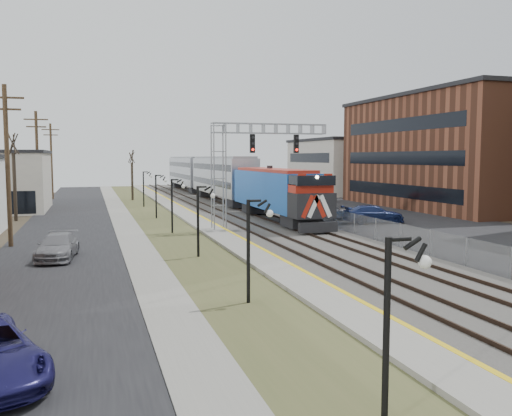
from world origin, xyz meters
name	(u,v)px	position (x,y,z in m)	size (l,w,h in m)	color
ground	(480,371)	(0.00, 0.00, 0.00)	(160.00, 160.00, 0.00)	#473D2D
street_west	(68,226)	(-11.50, 35.00, 0.02)	(7.00, 120.00, 0.04)	black
sidewalk	(125,223)	(-7.00, 35.00, 0.04)	(2.00, 120.00, 0.08)	gray
grass_median	(161,222)	(-4.00, 35.00, 0.03)	(4.00, 120.00, 0.06)	#484D29
platform	(195,220)	(-1.00, 35.00, 0.12)	(2.00, 120.00, 0.24)	gray
ballast_bed	(250,218)	(4.00, 35.00, 0.10)	(8.00, 120.00, 0.20)	#595651
parking_lot	(369,215)	(16.00, 35.00, 0.02)	(16.00, 120.00, 0.04)	black
platform_edge	(205,218)	(-0.12, 35.00, 0.24)	(0.24, 120.00, 0.01)	gold
track_near	(228,217)	(2.00, 35.00, 0.28)	(1.58, 120.00, 0.15)	#2D2119
track_far	(266,216)	(5.50, 35.00, 0.28)	(1.58, 120.00, 0.15)	#2D2119
train	(215,178)	(5.50, 56.12, 2.88)	(3.00, 63.05, 5.33)	#144EA8
signal_gantry	(241,157)	(1.22, 27.99, 5.59)	(9.00, 1.07, 8.15)	gray
lampposts	(197,222)	(-4.00, 18.29, 2.00)	(0.14, 62.14, 4.00)	black
utility_poles	(8,167)	(-14.50, 25.00, 5.00)	(0.28, 80.28, 10.00)	#4C3823
fence	(294,209)	(8.20, 35.00, 0.80)	(0.04, 120.00, 1.60)	gray
bare_trees	(55,190)	(-12.66, 38.91, 2.70)	(12.30, 42.30, 5.95)	#382D23
car_lot_d	(373,215)	(13.09, 29.04, 0.76)	(2.12, 5.22, 1.51)	navy
car_lot_e	(329,212)	(10.55, 32.38, 0.75)	(1.76, 4.38, 1.49)	gray
car_lot_f	(315,207)	(11.36, 37.33, 0.68)	(1.43, 4.11, 1.35)	#0E4811
car_street_b	(58,247)	(-11.46, 19.73, 0.68)	(1.90, 4.67, 1.36)	gray
car_lot_g	(287,198)	(12.46, 48.46, 0.76)	(2.52, 5.47, 1.52)	#98150B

